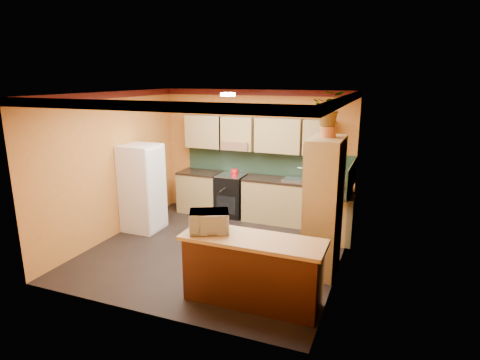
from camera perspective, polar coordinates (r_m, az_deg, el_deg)
name	(u,v)px	position (r m, az deg, el deg)	size (l,w,h in m)	color
room_shell	(222,130)	(6.83, -2.59, 7.16)	(4.24, 4.24, 2.72)	black
base_cabinets_back	(258,199)	(8.52, 2.63, -2.72)	(3.65, 0.60, 0.88)	#A18855
countertop_back	(259,178)	(8.39, 2.67, 0.29)	(3.65, 0.62, 0.04)	black
stove	(231,195)	(8.72, -1.26, -2.18)	(0.58, 0.58, 0.91)	black
kettle	(235,172)	(8.50, -0.78, 1.18)	(0.17, 0.17, 0.18)	red
sink	(295,180)	(8.18, 7.82, 0.03)	(0.48, 0.40, 0.03)	silver
base_cabinets_right	(331,217)	(7.61, 12.87, -5.21)	(0.60, 0.80, 0.88)	#A18855
countertop_right	(333,193)	(7.47, 13.07, -1.88)	(0.62, 0.80, 0.04)	black
fridge	(142,188)	(8.05, -13.72, -1.11)	(0.68, 0.66, 1.70)	white
pantry	(324,206)	(6.23, 11.83, -3.68)	(0.48, 0.90, 2.10)	#A18855
fern_pot	(328,132)	(6.03, 12.47, 6.73)	(0.22, 0.22, 0.16)	#AF5A2A
fern	(330,109)	(5.99, 12.64, 9.89)	(0.46, 0.39, 0.51)	#A18855
breakfast_bar	(252,272)	(5.46, 1.77, -13.00)	(1.80, 0.55, 0.88)	#482010
bar_top	(253,240)	(5.26, 1.81, -8.51)	(1.90, 0.65, 0.05)	tan
microwave	(209,221)	(5.42, -4.42, -5.90)	(0.52, 0.35, 0.29)	white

